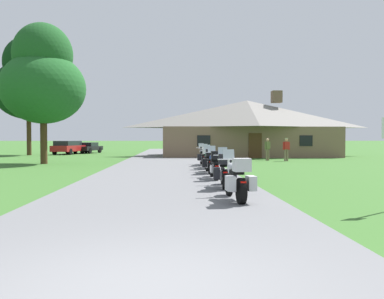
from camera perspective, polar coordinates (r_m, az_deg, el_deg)
The scene contains 15 objects.
ground_plane at distance 24.38m, azimuth -3.53°, elevation -2.34°, with size 500.00×500.00×0.00m, color #386628.
asphalt_driveway at distance 22.38m, azimuth -3.61°, elevation -2.62°, with size 6.40×80.00×0.06m, color slate.
motorcycle_silver_nearest_to_camera at distance 10.50m, azimuth 6.31°, elevation -4.22°, with size 0.80×2.08×1.30m.
motorcycle_blue_second_in_row at distance 13.25m, azimuth 4.54°, elevation -3.01°, with size 0.80×2.08×1.30m.
motorcycle_blue_third_in_row at distance 16.17m, azimuth 3.16°, elevation -2.14°, with size 0.66×2.08×1.30m.
motorcycle_green_fourth_in_row at distance 18.83m, azimuth 2.43°, elevation -1.65°, with size 0.73×2.08×1.30m.
motorcycle_yellow_fifth_in_row at distance 21.68m, azimuth 1.94°, elevation -1.19°, with size 0.66×2.08×1.30m.
motorcycle_white_farthest_in_row at distance 24.17m, azimuth 1.55°, elevation -0.93°, with size 0.74×2.08×1.30m.
stone_lodge at distance 38.25m, azimuth 7.71°, elevation 3.08°, with size 16.39×8.12×6.09m.
bystander_olive_shirt_near_lodge at distance 31.01m, azimuth 10.55°, elevation 0.19°, with size 0.48×0.37×1.67m.
bystander_red_shirt_beside_signpost at distance 30.43m, azimuth 13.09°, elevation 0.19°, with size 0.54×0.29×1.69m.
tree_left_near at distance 28.41m, azimuth -20.16°, elevation 9.36°, with size 5.42×5.42×9.12m.
tree_left_far at distance 43.55m, azimuth -21.97°, elevation 8.77°, with size 6.76×6.76×11.64m.
parked_red_suv_far_left at distance 44.34m, azimuth -16.93°, elevation 0.36°, with size 2.75×4.88×1.40m.
parked_black_sedan_far_left at distance 47.01m, azimuth -14.40°, elevation 0.28°, with size 2.78×4.52×1.20m.
Camera 1 is at (0.37, -4.32, 1.67)m, focal length 38.02 mm.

